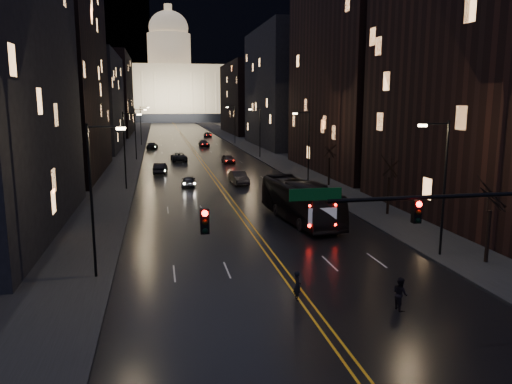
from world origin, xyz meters
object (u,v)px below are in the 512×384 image
receding_car_a (239,178)px  oncoming_car_a (188,181)px  oncoming_car_b (160,168)px  pedestrian_a (297,286)px  traffic_signal (467,220)px  pedestrian_b (400,294)px  bus (300,201)px

receding_car_a → oncoming_car_a: bearing=-179.5°
oncoming_car_b → receding_car_a: size_ratio=0.96×
pedestrian_a → oncoming_car_b: bearing=5.1°
traffic_signal → oncoming_car_a: traffic_signal is taller
traffic_signal → receding_car_a: (-3.41, 41.52, -4.29)m
oncoming_car_a → pedestrian_b: size_ratio=2.35×
oncoming_car_a → receding_car_a: 6.28m
receding_car_a → pedestrian_a: (-2.86, -36.85, -0.01)m
bus → receding_car_a: bus is taller
traffic_signal → oncoming_car_a: 42.41m
oncoming_car_a → pedestrian_a: pedestrian_a is taller
oncoming_car_a → pedestrian_b: 39.34m
pedestrian_a → receding_car_a: bearing=-7.2°
pedestrian_b → pedestrian_a: bearing=62.5°
pedestrian_b → traffic_signal: bearing=-151.4°
pedestrian_b → bus: bearing=-4.1°
oncoming_car_a → oncoming_car_b: bearing=-69.0°
bus → receding_car_a: bearing=89.8°
oncoming_car_b → bus: bearing=116.5°
bus → pedestrian_b: 19.01m
traffic_signal → oncoming_car_a: (-9.67, 41.06, -4.43)m
oncoming_car_b → pedestrian_a: 48.61m
pedestrian_a → pedestrian_b: 5.14m
oncoming_car_b → receding_car_a: 14.78m
pedestrian_b → oncoming_car_a: bearing=8.7°
traffic_signal → oncoming_car_a: bearing=103.3°
oncoming_car_a → bus: bearing=118.8°
bus → pedestrian_b: bus is taller
oncoming_car_a → oncoming_car_b: (-3.25, 11.77, 0.11)m
receding_car_a → bus: bearing=-87.6°
bus → oncoming_car_b: (-11.66, 31.29, -0.95)m
oncoming_car_a → oncoming_car_b: oncoming_car_b is taller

